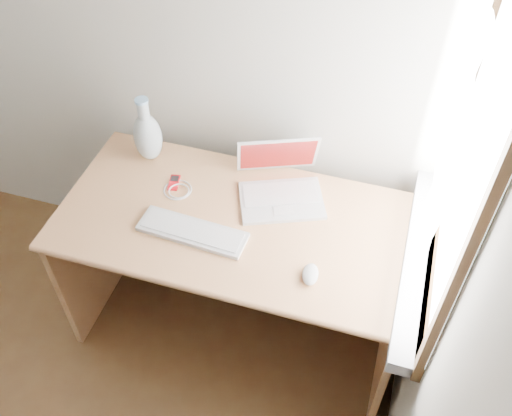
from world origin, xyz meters
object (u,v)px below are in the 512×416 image
(vase, at_px, (148,135))
(external_keyboard, at_px, (192,231))
(desk, at_px, (243,239))
(laptop, at_px, (285,185))

(vase, bearing_deg, external_keyboard, -46.92)
(desk, bearing_deg, laptop, 35.10)
(desk, xyz_separation_m, laptop, (0.15, 0.11, 0.27))
(laptop, height_order, vase, vase)
(desk, distance_m, external_keyboard, 0.34)
(laptop, height_order, external_keyboard, laptop)
(laptop, xyz_separation_m, vase, (-0.63, 0.05, 0.08))
(desk, height_order, external_keyboard, external_keyboard)
(desk, relative_size, vase, 4.56)
(desk, bearing_deg, vase, 161.86)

